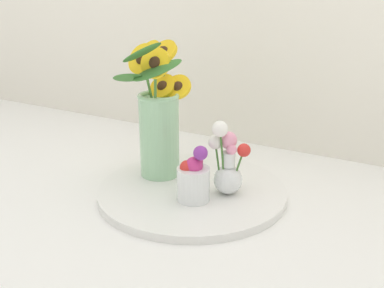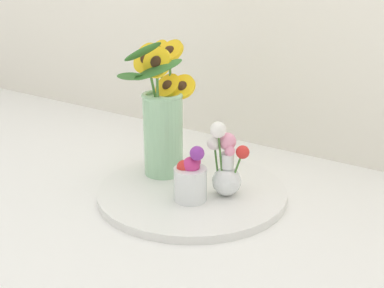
{
  "view_description": "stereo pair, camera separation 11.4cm",
  "coord_description": "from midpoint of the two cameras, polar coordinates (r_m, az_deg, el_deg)",
  "views": [
    {
      "loc": [
        0.56,
        -0.87,
        0.52
      ],
      "look_at": [
        0.03,
        0.07,
        0.14
      ],
      "focal_mm": 42.0,
      "sensor_mm": 36.0,
      "label": 1
    },
    {
      "loc": [
        0.66,
        -0.81,
        0.52
      ],
      "look_at": [
        0.03,
        0.07,
        0.14
      ],
      "focal_mm": 42.0,
      "sensor_mm": 36.0,
      "label": 2
    }
  ],
  "objects": [
    {
      "name": "vase_bulb_right",
      "position": [
        1.13,
        1.63,
        -2.65
      ],
      "size": [
        0.1,
        0.08,
        0.2
      ],
      "color": "white",
      "rests_on": "serving_tray"
    },
    {
      "name": "serving_tray",
      "position": [
        1.2,
        -2.76,
        -6.03
      ],
      "size": [
        0.5,
        0.5,
        0.02
      ],
      "color": "white",
      "rests_on": "ground_plane"
    },
    {
      "name": "vase_small_center",
      "position": [
        1.1,
        -2.77,
        -4.49
      ],
      "size": [
        0.08,
        0.08,
        0.14
      ],
      "color": "white",
      "rests_on": "serving_tray"
    },
    {
      "name": "mason_jar_sunflowers",
      "position": [
        1.23,
        -6.97,
        3.01
      ],
      "size": [
        0.23,
        0.24,
        0.39
      ],
      "color": "#99CC9E",
      "rests_on": "serving_tray"
    },
    {
      "name": "ground_plane",
      "position": [
        1.16,
        -5.7,
        -7.41
      ],
      "size": [
        6.0,
        6.0,
        0.0
      ],
      "primitive_type": "plane",
      "color": "white"
    }
  ]
}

